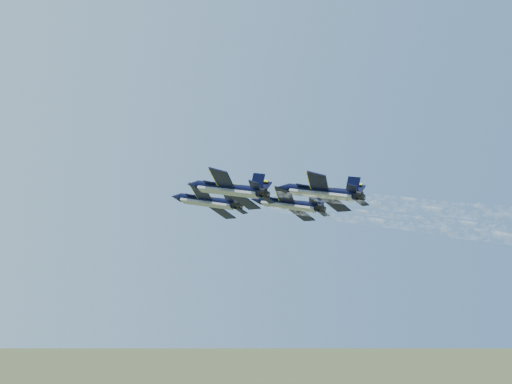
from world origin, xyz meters
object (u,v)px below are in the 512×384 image
jet_right (288,204)px  jet_slot (320,192)px  jet_lead (206,201)px  jet_left (227,189)px

jet_right → jet_slot: 14.67m
jet_lead → jet_right: bearing=-43.1°
jet_right → jet_slot: size_ratio=1.00×
jet_right → jet_slot: same height
jet_left → jet_slot: size_ratio=1.00×
jet_right → jet_lead: bearing=136.9°
jet_lead → jet_right: size_ratio=1.00×
jet_left → jet_lead: bearing=50.3°
jet_lead → jet_slot: size_ratio=1.00×
jet_left → jet_right: (17.54, 8.63, 0.00)m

